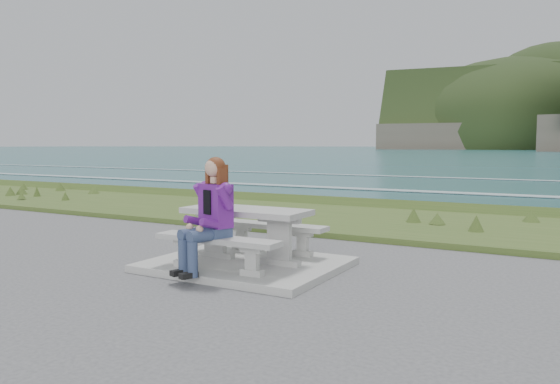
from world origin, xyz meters
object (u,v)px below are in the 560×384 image
at_px(picnic_table, 246,220).
at_px(seated_woman, 206,230).
at_px(bench_landward, 217,244).
at_px(bench_seaward, 271,230).

relative_size(picnic_table, seated_woman, 1.21).
distance_m(picnic_table, bench_landward, 0.74).
bearing_deg(bench_seaward, bench_landward, -90.00).
xyz_separation_m(picnic_table, seated_woman, (-0.08, -0.84, -0.04)).
relative_size(bench_seaward, seated_woman, 1.21).
relative_size(bench_landward, seated_woman, 1.21).
bearing_deg(bench_seaward, seated_woman, -92.85).
bearing_deg(seated_woman, bench_seaward, 104.72).
xyz_separation_m(picnic_table, bench_seaward, (0.00, 0.70, -0.23)).
bearing_deg(bench_landward, picnic_table, 90.00).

